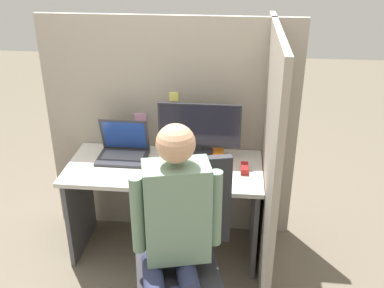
{
  "coord_description": "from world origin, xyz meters",
  "views": [
    {
      "loc": [
        0.46,
        -2.35,
        2.17
      ],
      "look_at": [
        0.21,
        0.15,
        0.96
      ],
      "focal_mm": 42.0,
      "sensor_mm": 36.0,
      "label": 1
    }
  ],
  "objects_px": {
    "stapler": "(244,168)",
    "office_chair": "(185,249)",
    "person": "(174,228)",
    "carrot_toy": "(174,180)",
    "monitor": "(199,128)",
    "laptop": "(123,151)",
    "paper_box": "(199,155)"
  },
  "relations": [
    {
      "from": "stapler",
      "to": "office_chair",
      "type": "xyz_separation_m",
      "value": [
        -0.33,
        -0.6,
        -0.22
      ]
    },
    {
      "from": "stapler",
      "to": "person",
      "type": "relative_size",
      "value": 0.09
    },
    {
      "from": "carrot_toy",
      "to": "monitor",
      "type": "bearing_deg",
      "value": 69.1
    },
    {
      "from": "laptop",
      "to": "office_chair",
      "type": "bearing_deg",
      "value": -54.22
    },
    {
      "from": "laptop",
      "to": "stapler",
      "type": "height_order",
      "value": "laptop"
    },
    {
      "from": "paper_box",
      "to": "office_chair",
      "type": "bearing_deg",
      "value": -91.45
    },
    {
      "from": "carrot_toy",
      "to": "laptop",
      "type": "bearing_deg",
      "value": 141.61
    },
    {
      "from": "laptop",
      "to": "stapler",
      "type": "xyz_separation_m",
      "value": [
        0.85,
        -0.12,
        -0.03
      ]
    },
    {
      "from": "carrot_toy",
      "to": "person",
      "type": "bearing_deg",
      "value": -82.29
    },
    {
      "from": "monitor",
      "to": "stapler",
      "type": "height_order",
      "value": "monitor"
    },
    {
      "from": "stapler",
      "to": "monitor",
      "type": "bearing_deg",
      "value": 155.85
    },
    {
      "from": "monitor",
      "to": "carrot_toy",
      "type": "height_order",
      "value": "monitor"
    },
    {
      "from": "monitor",
      "to": "office_chair",
      "type": "xyz_separation_m",
      "value": [
        -0.02,
        -0.74,
        -0.44
      ]
    },
    {
      "from": "paper_box",
      "to": "person",
      "type": "relative_size",
      "value": 0.26
    },
    {
      "from": "monitor",
      "to": "carrot_toy",
      "type": "relative_size",
      "value": 3.63
    },
    {
      "from": "office_chair",
      "to": "person",
      "type": "bearing_deg",
      "value": -104.22
    },
    {
      "from": "stapler",
      "to": "person",
      "type": "bearing_deg",
      "value": -116.47
    },
    {
      "from": "office_chair",
      "to": "person",
      "type": "xyz_separation_m",
      "value": [
        -0.04,
        -0.15,
        0.25
      ]
    },
    {
      "from": "laptop",
      "to": "monitor",
      "type": "bearing_deg",
      "value": 2.26
    },
    {
      "from": "stapler",
      "to": "laptop",
      "type": "bearing_deg",
      "value": 171.96
    },
    {
      "from": "paper_box",
      "to": "person",
      "type": "xyz_separation_m",
      "value": [
        -0.06,
        -0.88,
        0.03
      ]
    },
    {
      "from": "monitor",
      "to": "office_chair",
      "type": "relative_size",
      "value": 0.55
    },
    {
      "from": "paper_box",
      "to": "carrot_toy",
      "type": "bearing_deg",
      "value": -111.06
    },
    {
      "from": "monitor",
      "to": "laptop",
      "type": "bearing_deg",
      "value": -177.74
    },
    {
      "from": "person",
      "to": "carrot_toy",
      "type": "bearing_deg",
      "value": 97.71
    },
    {
      "from": "laptop",
      "to": "paper_box",
      "type": "bearing_deg",
      "value": 1.96
    },
    {
      "from": "monitor",
      "to": "stapler",
      "type": "xyz_separation_m",
      "value": [
        0.31,
        -0.14,
        -0.22
      ]
    },
    {
      "from": "paper_box",
      "to": "office_chair",
      "type": "xyz_separation_m",
      "value": [
        -0.02,
        -0.73,
        -0.23
      ]
    },
    {
      "from": "paper_box",
      "to": "stapler",
      "type": "relative_size",
      "value": 2.78
    },
    {
      "from": "person",
      "to": "office_chair",
      "type": "bearing_deg",
      "value": 75.78
    },
    {
      "from": "carrot_toy",
      "to": "office_chair",
      "type": "xyz_separation_m",
      "value": [
        0.11,
        -0.4,
        -0.22
      ]
    },
    {
      "from": "laptop",
      "to": "stapler",
      "type": "relative_size",
      "value": 2.79
    }
  ]
}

